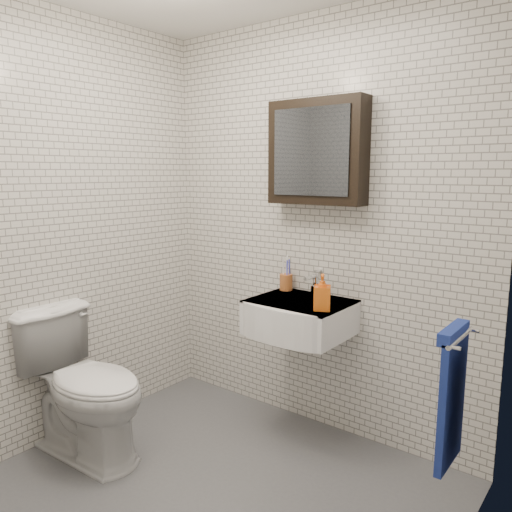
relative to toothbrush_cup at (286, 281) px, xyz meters
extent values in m
cube|color=#53555C|center=(0.16, -0.94, -0.90)|extent=(2.20, 2.00, 0.01)
cube|color=silver|center=(0.16, 0.06, 0.34)|extent=(2.20, 0.02, 2.50)
cube|color=silver|center=(-0.94, -0.94, 0.34)|extent=(0.02, 2.00, 2.50)
cube|color=silver|center=(1.26, -0.94, 0.34)|extent=(0.02, 2.00, 2.50)
cube|color=white|center=(0.21, -0.17, -0.16)|extent=(0.55, 0.45, 0.20)
cylinder|color=silver|center=(0.21, -0.15, -0.07)|extent=(0.31, 0.31, 0.02)
cylinder|color=silver|center=(0.21, -0.15, -0.06)|extent=(0.04, 0.04, 0.01)
cube|color=white|center=(0.21, -0.17, -0.06)|extent=(0.55, 0.45, 0.01)
cylinder|color=silver|center=(0.21, 0.00, -0.03)|extent=(0.06, 0.06, 0.06)
cylinder|color=silver|center=(0.21, 0.00, 0.03)|extent=(0.03, 0.03, 0.08)
cylinder|color=silver|center=(0.21, -0.06, 0.06)|extent=(0.02, 0.12, 0.02)
cube|color=silver|center=(0.21, 0.03, 0.09)|extent=(0.02, 0.09, 0.01)
cube|color=black|center=(0.21, -0.01, 0.79)|extent=(0.60, 0.14, 0.60)
cube|color=#3F444C|center=(0.21, -0.09, 0.79)|extent=(0.49, 0.01, 0.49)
cylinder|color=silver|center=(1.22, -0.59, 0.04)|extent=(0.02, 0.30, 0.02)
cylinder|color=silver|center=(1.24, -0.46, 0.04)|extent=(0.04, 0.02, 0.02)
cylinder|color=silver|center=(1.24, -0.72, 0.04)|extent=(0.04, 0.02, 0.02)
cube|color=#203595|center=(1.21, -0.59, -0.23)|extent=(0.03, 0.26, 0.54)
cube|color=#203595|center=(1.20, -0.59, 0.06)|extent=(0.05, 0.26, 0.05)
cylinder|color=#A75A29|center=(0.00, 0.00, -0.01)|extent=(0.09, 0.09, 0.10)
cylinder|color=white|center=(-0.02, -0.01, 0.06)|extent=(0.02, 0.03, 0.19)
cylinder|color=#4349D6|center=(0.01, -0.01, 0.05)|extent=(0.02, 0.02, 0.17)
cylinder|color=white|center=(-0.01, 0.01, 0.07)|extent=(0.02, 0.04, 0.20)
cylinder|color=#4349D6|center=(0.02, 0.01, 0.06)|extent=(0.02, 0.04, 0.18)
imported|color=orange|center=(0.42, -0.26, 0.04)|extent=(0.12, 0.12, 0.20)
imported|color=white|center=(-0.64, -1.06, -0.49)|extent=(0.84, 0.51, 0.83)
camera|label=1|loc=(1.74, -2.55, 0.68)|focal=35.00mm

